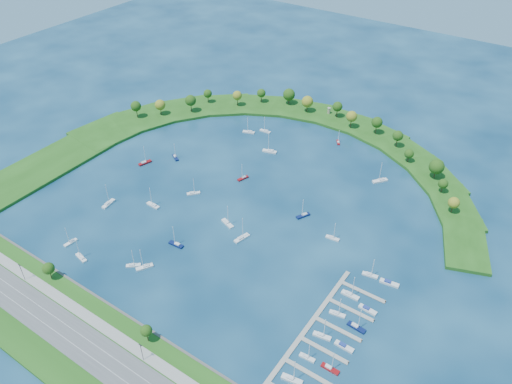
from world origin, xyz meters
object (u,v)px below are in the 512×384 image
Objects in this scene: dock_system at (322,335)px; docked_boat_6 at (337,313)px; moored_boat_13 at (243,178)px; docked_boat_5 at (344,346)px; docked_boat_10 at (370,275)px; moored_boat_12 at (303,215)px; harbor_tower at (329,111)px; docked_boat_0 at (292,379)px; moored_boat_0 at (270,151)px; docked_boat_3 at (330,368)px; moored_boat_18 at (332,238)px; docked_boat_7 at (356,327)px; moored_boat_3 at (81,257)px; moored_boat_9 at (193,193)px; docked_boat_11 at (389,283)px; moored_boat_8 at (338,142)px; docked_boat_4 at (322,335)px; moored_boat_16 at (133,265)px; moored_boat_4 at (227,223)px; moored_boat_14 at (176,244)px; moored_boat_5 at (175,157)px; moored_boat_17 at (71,242)px; docked_boat_9 at (368,309)px; moored_boat_7 at (265,131)px; moored_boat_2 at (145,267)px; docked_boat_2 at (307,357)px; moored_boat_15 at (108,203)px; moored_boat_10 at (145,162)px; moored_boat_1 at (249,132)px; docked_boat_8 at (350,295)px; moored_boat_11 at (242,238)px.

docked_boat_6 reaches higher than dock_system.
docked_boat_5 is at bearing 71.93° from moored_boat_13.
moored_boat_12 is at bearing 147.32° from docked_boat_10.
harbor_tower is 227.78m from docked_boat_0.
moored_boat_0 is 172.28m from docked_boat_0.
docked_boat_0 reaches higher than docked_boat_3.
docked_boat_7 is (36.08, -46.86, 0.05)m from moored_boat_18.
moored_boat_3 is at bearing -12.41° from moored_boat_12.
moored_boat_9 is 1.23× the size of docked_boat_11.
docked_boat_4 is (68.25, -151.00, 0.06)m from moored_boat_8.
docked_boat_0 reaches higher than moored_boat_16.
moored_boat_12 reaches higher than moored_boat_18.
docked_boat_6 is (79.79, -22.56, -0.07)m from moored_boat_4.
docked_boat_0 is (91.98, -33.80, 0.01)m from moored_boat_14.
moored_boat_17 is at bearing -52.92° from moored_boat_5.
docked_boat_0 reaches higher than harbor_tower.
docked_boat_9 is at bearing 66.09° from dock_system.
docked_boat_9 is at bearing -58.92° from moored_boat_9.
docked_boat_6 is at bearing 120.81° from moored_boat_0.
moored_boat_18 is at bearing 140.10° from docked_boat_9.
docked_boat_7 is (10.50, 38.39, -0.01)m from docked_boat_0.
moored_boat_2 is at bearing 97.02° from moored_boat_7.
docked_boat_2 is 0.82× the size of docked_boat_7.
moored_boat_4 reaches higher than docked_boat_10.
moored_boat_18 is at bearing -76.81° from moored_boat_15.
docked_boat_7 is at bearing 41.80° from docked_boat_4.
docked_boat_3 is (172.02, -68.26, -0.04)m from moored_boat_10.
moored_boat_14 is 56.69m from moored_boat_17.
moored_boat_0 is 93.04m from moored_boat_18.
moored_boat_13 is (29.92, -49.16, -0.04)m from moored_boat_1.
docked_boat_0 is (99.72, -9.85, 0.06)m from moored_boat_16.
moored_boat_3 reaches higher than moored_boat_7.
moored_boat_10 reaches higher than moored_boat_14.
moored_boat_1 is 161.69m from docked_boat_8.
docked_boat_9 is (-0.00, 24.34, 0.00)m from docked_boat_5.
docked_boat_11 is at bearing -66.28° from moored_boat_11.
docked_boat_4 is (99.73, 15.78, 0.03)m from moored_boat_16.
docked_boat_0 is at bearing -106.82° from docked_boat_11.
moored_boat_17 reaches higher than dock_system.
moored_boat_3 is 1.18× the size of docked_boat_2.
docked_boat_6 reaches higher than docked_boat_9.
docked_boat_9 is (10.67, 24.08, 0.31)m from dock_system.
docked_boat_0 is at bearing -47.64° from moored_boat_16.
dock_system is at bearing 87.83° from docked_boat_2.
moored_boat_18 is (42.66, -91.38, 0.04)m from moored_boat_8.
moored_boat_11 is 1.01× the size of moored_boat_15.
moored_boat_11 is at bearing 145.52° from docked_boat_4.
moored_boat_3 is 145.86m from docked_boat_9.
docked_boat_6 is at bearing 81.17° from docked_boat_4.
docked_boat_7 is at bearing -20.09° from docked_boat_6.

